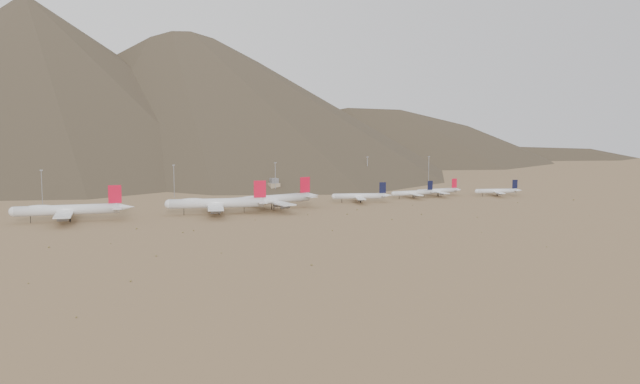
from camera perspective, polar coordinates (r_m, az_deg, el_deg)
name	(u,v)px	position (r m, az deg, el deg)	size (l,w,h in m)	color
ground	(301,214)	(466.67, -1.50, -1.81)	(3000.00, 3000.00, 0.00)	#93714C
mountain_ridge	(89,62)	(1336.35, -17.99, 9.83)	(4400.00, 1000.00, 300.00)	brown
widebody_west	(68,210)	(461.56, -19.51, -1.34)	(72.58, 56.80, 21.78)	silver
widebody_centre	(217,203)	(470.48, -8.20, -0.88)	(71.30, 56.53, 21.82)	silver
widebody_east	(272,199)	(487.31, -3.89, -0.59)	(71.16, 55.28, 21.21)	silver
narrowbody_a	(361,196)	(525.76, 3.30, -0.32)	(43.24, 32.32, 14.92)	silver
narrowbody_b	(414,193)	(555.27, 7.52, -0.06)	(39.63, 28.64, 13.09)	silver
narrowbody_c	(438,191)	(569.60, 9.45, 0.09)	(41.21, 29.58, 13.59)	silver
narrowbody_d	(498,191)	(580.94, 14.04, 0.09)	(37.62, 28.04, 12.90)	silver
control_tower	(274,186)	(587.09, -3.70, 0.45)	(8.00, 8.00, 12.00)	#9C866A
mast_far_west	(42,186)	(545.56, -21.37, 0.47)	(2.00, 0.60, 25.70)	gray
mast_west	(174,179)	(565.89, -11.60, 1.00)	(2.00, 0.60, 25.70)	gray
mast_centre	(275,176)	(580.33, -3.60, 1.26)	(2.00, 0.60, 25.70)	gray
mast_east	(367,169)	(649.57, 3.81, 1.83)	(2.00, 0.60, 25.70)	gray
mast_far_east	(429,169)	(661.68, 8.69, 1.86)	(2.00, 0.60, 25.70)	gray
desert_scrub	(319,231)	(401.45, -0.07, -3.14)	(430.37, 183.61, 0.89)	olive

